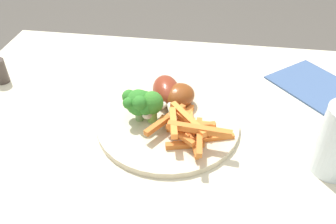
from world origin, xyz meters
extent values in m
cube|color=beige|center=(0.00, 0.00, 0.71)|extent=(1.00, 0.82, 0.03)
cylinder|color=#9C9582|center=(-0.44, -0.35, 0.35)|extent=(0.06, 0.06, 0.69)
cylinder|color=#9C9582|center=(0.44, -0.35, 0.35)|extent=(0.06, 0.06, 0.69)
cylinder|color=beige|center=(0.03, -0.06, 0.73)|extent=(0.27, 0.27, 0.01)
cylinder|color=#79A25E|center=(0.08, -0.05, 0.75)|extent=(0.02, 0.02, 0.02)
sphere|color=#2F7828|center=(0.08, -0.05, 0.77)|extent=(0.05, 0.05, 0.05)
sphere|color=#2F7828|center=(0.08, -0.04, 0.79)|extent=(0.03, 0.03, 0.03)
sphere|color=#2F7828|center=(0.10, -0.04, 0.78)|extent=(0.02, 0.02, 0.02)
sphere|color=#2F7828|center=(0.07, -0.04, 0.77)|extent=(0.03, 0.03, 0.03)
sphere|color=#2F7828|center=(0.07, -0.06, 0.78)|extent=(0.02, 0.02, 0.02)
sphere|color=#2F7828|center=(0.10, -0.06, 0.78)|extent=(0.03, 0.03, 0.03)
sphere|color=#2F7828|center=(0.09, -0.04, 0.78)|extent=(0.02, 0.02, 0.02)
cylinder|color=#83BA4D|center=(0.06, -0.05, 0.75)|extent=(0.02, 0.02, 0.03)
sphere|color=#347927|center=(0.06, -0.05, 0.78)|extent=(0.04, 0.04, 0.04)
sphere|color=#347927|center=(0.07, -0.04, 0.77)|extent=(0.02, 0.02, 0.02)
sphere|color=#347927|center=(0.07, -0.06, 0.78)|extent=(0.01, 0.01, 0.01)
sphere|color=#347927|center=(0.05, -0.05, 0.78)|extent=(0.02, 0.02, 0.02)
sphere|color=#347927|center=(0.05, -0.07, 0.78)|extent=(0.02, 0.02, 0.02)
sphere|color=#347927|center=(0.07, -0.04, 0.77)|extent=(0.02, 0.02, 0.02)
sphere|color=#347927|center=(0.06, -0.07, 0.78)|extent=(0.01, 0.01, 0.01)
cube|color=orange|center=(-0.01, -0.03, 0.74)|extent=(0.02, 0.07, 0.01)
cube|color=#C5692A|center=(-0.02, 0.00, 0.75)|extent=(0.03, 0.09, 0.01)
cube|color=#C4692A|center=(0.03, -0.03, 0.76)|extent=(0.06, 0.09, 0.01)
cube|color=#C5692B|center=(-0.01, -0.03, 0.76)|extent=(0.06, 0.05, 0.01)
cube|color=orange|center=(-0.01, -0.05, 0.74)|extent=(0.02, 0.08, 0.01)
cube|color=#C3682A|center=(-0.01, -0.03, 0.75)|extent=(0.10, 0.04, 0.01)
cube|color=#CB6D2C|center=(-0.03, 0.01, 0.76)|extent=(0.02, 0.09, 0.01)
cube|color=orange|center=(0.01, -0.01, 0.77)|extent=(0.02, 0.07, 0.01)
cube|color=orange|center=(-0.05, -0.02, 0.74)|extent=(0.08, 0.03, 0.01)
cube|color=orange|center=(-0.02, -0.06, 0.74)|extent=(0.08, 0.01, 0.01)
cube|color=#C86B2B|center=(-0.01, 0.01, 0.74)|extent=(0.07, 0.03, 0.01)
cube|color=orange|center=(-0.03, 0.00, 0.77)|extent=(0.11, 0.02, 0.01)
cube|color=orange|center=(0.00, -0.05, 0.74)|extent=(0.03, 0.09, 0.01)
cube|color=orange|center=(0.00, 0.00, 0.75)|extent=(0.06, 0.05, 0.01)
cube|color=orange|center=(-0.01, -0.03, 0.74)|extent=(0.06, 0.03, 0.01)
cube|color=orange|center=(-0.01, -0.03, 0.74)|extent=(0.07, 0.01, 0.01)
cube|color=orange|center=(-0.01, -0.03, 0.77)|extent=(0.07, 0.08, 0.01)
cube|color=#C66A2B|center=(-0.02, -0.04, 0.74)|extent=(0.09, 0.04, 0.01)
cylinder|color=#57230D|center=(0.02, -0.11, 0.74)|extent=(0.05, 0.05, 0.00)
ellipsoid|color=brown|center=(0.02, -0.11, 0.76)|extent=(0.09, 0.09, 0.05)
cylinder|color=beige|center=(0.05, -0.06, 0.76)|extent=(0.04, 0.04, 0.01)
sphere|color=silver|center=(0.07, -0.05, 0.76)|extent=(0.02, 0.02, 0.02)
cylinder|color=#591B10|center=(0.04, -0.12, 0.74)|extent=(0.05, 0.05, 0.00)
ellipsoid|color=maroon|center=(0.04, -0.12, 0.76)|extent=(0.08, 0.10, 0.05)
cylinder|color=beige|center=(0.02, -0.06, 0.76)|extent=(0.02, 0.04, 0.01)
sphere|color=silver|center=(0.02, -0.05, 0.76)|extent=(0.02, 0.02, 0.02)
cube|color=#3D5684|center=(-0.27, -0.24, 0.73)|extent=(0.22, 0.22, 0.00)
cylinder|color=#423833|center=(0.42, -0.15, 0.75)|extent=(0.03, 0.03, 0.05)
camera|label=1|loc=(-0.04, 0.44, 1.16)|focal=37.31mm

